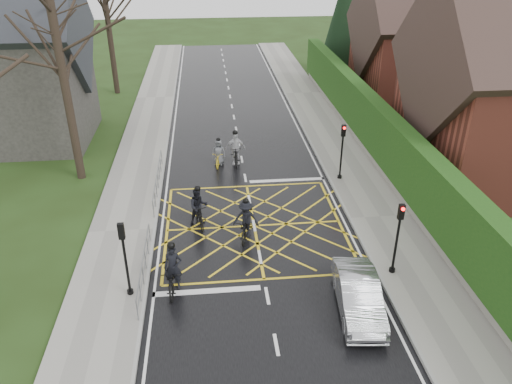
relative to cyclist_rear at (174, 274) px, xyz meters
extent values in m
plane|color=black|center=(3.47, 4.21, -0.68)|extent=(120.00, 120.00, 0.00)
cube|color=black|center=(3.47, 4.21, -0.67)|extent=(9.00, 80.00, 0.01)
cube|color=gray|center=(9.47, 4.21, -0.60)|extent=(3.00, 80.00, 0.15)
cube|color=gray|center=(-2.53, 4.21, -0.60)|extent=(3.00, 80.00, 0.15)
cube|color=slate|center=(11.22, 10.21, -0.33)|extent=(0.50, 38.00, 0.70)
cube|color=#12370F|center=(11.22, 10.21, 1.42)|extent=(0.90, 38.00, 2.80)
cube|color=brown|center=(18.22, 22.21, 2.32)|extent=(9.00, 8.00, 6.00)
cube|color=#352520|center=(18.22, 22.21, 5.22)|extent=(9.80, 8.80, 8.80)
cylinder|color=black|center=(14.22, 30.21, -0.08)|extent=(0.50, 0.50, 1.20)
cone|color=black|center=(14.22, 30.21, 4.32)|extent=(4.60, 4.60, 10.00)
cube|color=#2D2B28|center=(-10.03, 16.21, 2.82)|extent=(8.00, 7.00, 7.00)
cube|color=#26282D|center=(-10.03, 16.21, 6.22)|extent=(8.80, 7.80, 7.80)
cylinder|color=black|center=(-5.53, 10.21, 4.82)|extent=(0.44, 0.44, 11.00)
cylinder|color=black|center=(-6.53, 18.21, 5.32)|extent=(0.44, 0.44, 12.00)
cylinder|color=black|center=(-5.83, 26.21, 4.32)|extent=(0.44, 0.44, 10.00)
cylinder|color=slate|center=(-1.18, 0.71, 0.32)|extent=(0.05, 5.00, 0.05)
cylinder|color=slate|center=(-1.18, 0.71, -0.13)|extent=(0.04, 5.00, 0.04)
cylinder|color=slate|center=(-1.18, -1.79, -0.18)|extent=(0.04, 0.04, 1.00)
cylinder|color=slate|center=(-1.18, 3.21, -0.18)|extent=(0.04, 0.04, 1.00)
cylinder|color=slate|center=(-1.18, 8.21, 0.32)|extent=(0.05, 6.00, 0.05)
cylinder|color=slate|center=(-1.18, 8.21, -0.13)|extent=(0.04, 6.00, 0.04)
cylinder|color=slate|center=(-1.18, 5.21, -0.18)|extent=(0.04, 0.04, 1.00)
cylinder|color=slate|center=(-1.18, 11.21, -0.18)|extent=(0.04, 0.04, 1.00)
cylinder|color=black|center=(8.57, 8.41, 0.82)|extent=(0.10, 0.10, 3.00)
cylinder|color=black|center=(8.57, 8.41, -0.53)|extent=(0.24, 0.24, 0.30)
cube|color=black|center=(8.57, 8.41, 2.22)|extent=(0.22, 0.16, 0.62)
sphere|color=#FF0C0C|center=(8.57, 8.29, 2.40)|extent=(0.14, 0.14, 0.14)
cylinder|color=black|center=(8.57, 0.01, 0.82)|extent=(0.10, 0.10, 3.00)
cylinder|color=black|center=(8.57, 0.01, -0.53)|extent=(0.24, 0.24, 0.30)
cube|color=black|center=(8.57, 0.01, 2.22)|extent=(0.22, 0.16, 0.62)
sphere|color=#FF0C0C|center=(8.57, -0.11, 2.40)|extent=(0.14, 0.14, 0.14)
cylinder|color=black|center=(-1.63, -0.29, 0.82)|extent=(0.10, 0.10, 3.00)
cylinder|color=black|center=(-1.63, -0.29, -0.53)|extent=(0.24, 0.24, 0.30)
cube|color=black|center=(-1.63, -0.29, 2.22)|extent=(0.22, 0.16, 0.62)
sphere|color=#FF0C0C|center=(-1.63, -0.17, 2.40)|extent=(0.14, 0.14, 0.14)
imported|color=black|center=(0.00, -0.03, -0.11)|extent=(0.89, 2.19, 1.13)
imported|color=black|center=(0.00, 0.07, 0.28)|extent=(0.73, 0.50, 1.91)
sphere|color=black|center=(0.00, 0.07, 1.26)|extent=(0.30, 0.30, 0.30)
imported|color=black|center=(0.95, 4.57, -0.08)|extent=(0.92, 2.05, 1.19)
imported|color=black|center=(0.95, 4.67, 0.24)|extent=(1.00, 0.84, 1.82)
sphere|color=black|center=(0.95, 4.67, 1.17)|extent=(0.29, 0.29, 0.29)
imported|color=black|center=(3.03, 3.28, -0.15)|extent=(1.15, 2.11, 1.05)
imported|color=black|center=(3.03, 3.38, 0.22)|extent=(1.28, 0.92, 1.78)
sphere|color=black|center=(3.03, 3.38, 1.13)|extent=(0.28, 0.28, 0.28)
imported|color=black|center=(3.07, 11.05, -0.05)|extent=(0.65, 2.11, 1.26)
imported|color=silver|center=(3.07, 11.15, 0.29)|extent=(1.14, 0.50, 1.92)
sphere|color=black|center=(3.07, 11.15, 1.27)|extent=(0.30, 0.30, 0.30)
imported|color=gold|center=(2.11, 11.06, -0.23)|extent=(0.89, 1.79, 0.90)
imported|color=#5B5D63|center=(2.11, 11.16, 0.09)|extent=(0.82, 0.61, 1.52)
sphere|color=black|center=(2.11, 11.16, 0.87)|extent=(0.24, 0.24, 0.24)
imported|color=#A9ACB0|center=(6.62, -1.90, -0.01)|extent=(1.80, 4.14, 1.32)
camera|label=1|loc=(1.56, -15.37, 11.61)|focal=35.00mm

